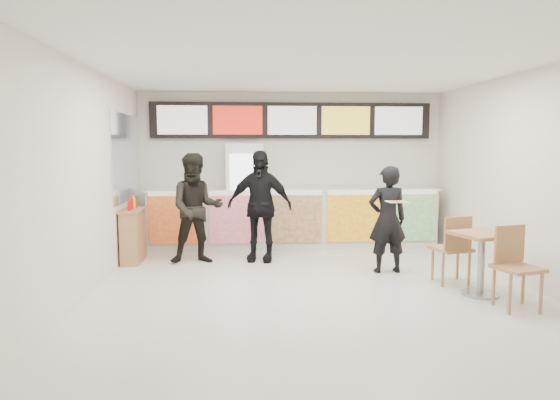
{
  "coord_description": "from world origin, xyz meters",
  "views": [
    {
      "loc": [
        -0.95,
        -6.43,
        1.95
      ],
      "look_at": [
        -0.4,
        1.2,
        1.12
      ],
      "focal_mm": 32.0,
      "sensor_mm": 36.0,
      "label": 1
    }
  ],
  "objects": [
    {
      "name": "floor",
      "position": [
        0.0,
        0.0,
        0.0
      ],
      "size": [
        7.0,
        7.0,
        0.0
      ],
      "primitive_type": "plane",
      "color": "beige",
      "rests_on": "ground"
    },
    {
      "name": "ceiling",
      "position": [
        0.0,
        0.0,
        3.0
      ],
      "size": [
        7.0,
        7.0,
        0.0
      ],
      "primitive_type": "plane",
      "rotation": [
        3.14,
        0.0,
        0.0
      ],
      "color": "white",
      "rests_on": "wall_back"
    },
    {
      "name": "wall_back",
      "position": [
        0.0,
        3.5,
        1.5
      ],
      "size": [
        6.0,
        0.0,
        6.0
      ],
      "primitive_type": "plane",
      "rotation": [
        1.57,
        0.0,
        0.0
      ],
      "color": "silver",
      "rests_on": "floor"
    },
    {
      "name": "wall_left",
      "position": [
        -3.0,
        0.0,
        1.5
      ],
      "size": [
        0.0,
        7.0,
        7.0
      ],
      "primitive_type": "plane",
      "rotation": [
        1.57,
        0.0,
        1.57
      ],
      "color": "silver",
      "rests_on": "floor"
    },
    {
      "name": "wall_right",
      "position": [
        3.0,
        0.0,
        1.5
      ],
      "size": [
        0.0,
        7.0,
        7.0
      ],
      "primitive_type": "plane",
      "rotation": [
        1.57,
        0.0,
        -1.57
      ],
      "color": "silver",
      "rests_on": "floor"
    },
    {
      "name": "service_counter",
      "position": [
        0.0,
        3.09,
        0.57
      ],
      "size": [
        5.56,
        0.77,
        1.14
      ],
      "color": "silver",
      "rests_on": "floor"
    },
    {
      "name": "menu_board",
      "position": [
        0.0,
        3.41,
        2.45
      ],
      "size": [
        5.5,
        0.14,
        0.7
      ],
      "color": "black",
      "rests_on": "wall_back"
    },
    {
      "name": "drinks_fridge",
      "position": [
        -0.93,
        3.11,
        1.0
      ],
      "size": [
        0.7,
        0.67,
        2.0
      ],
      "color": "white",
      "rests_on": "floor"
    },
    {
      "name": "mirror_panel",
      "position": [
        -2.99,
        2.45,
        1.75
      ],
      "size": [
        0.01,
        2.0,
        1.5
      ],
      "primitive_type": "cube",
      "color": "#B2B7BF",
      "rests_on": "wall_left"
    },
    {
      "name": "customer_main",
      "position": [
        1.25,
        1.02,
        0.83
      ],
      "size": [
        0.62,
        0.43,
        1.65
      ],
      "primitive_type": "imported",
      "rotation": [
        0.0,
        0.0,
        3.2
      ],
      "color": "black",
      "rests_on": "floor"
    },
    {
      "name": "customer_left",
      "position": [
        -1.74,
        1.87,
        0.92
      ],
      "size": [
        0.98,
        0.81,
        1.84
      ],
      "primitive_type": "imported",
      "rotation": [
        0.0,
        0.0,
        0.14
      ],
      "color": "black",
      "rests_on": "floor"
    },
    {
      "name": "customer_mid",
      "position": [
        -0.69,
        1.95,
        0.94
      ],
      "size": [
        1.18,
        0.7,
        1.88
      ],
      "primitive_type": "imported",
      "rotation": [
        0.0,
        0.0,
        -0.24
      ],
      "color": "black",
      "rests_on": "floor"
    },
    {
      "name": "pizza_slice",
      "position": [
        1.25,
        0.57,
        1.16
      ],
      "size": [
        0.36,
        0.36,
        0.02
      ],
      "color": "beige",
      "rests_on": "customer_main"
    },
    {
      "name": "cafe_table",
      "position": [
        2.14,
        -0.25,
        0.58
      ],
      "size": [
        0.89,
        1.75,
        0.99
      ],
      "rotation": [
        0.0,
        0.0,
        0.26
      ],
      "color": "#A77C4C",
      "rests_on": "floor"
    },
    {
      "name": "condiment_ledge",
      "position": [
        -2.82,
        2.02,
        0.46
      ],
      "size": [
        0.33,
        0.81,
        1.07
      ],
      "color": "#A77C4C",
      "rests_on": "floor"
    }
  ]
}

